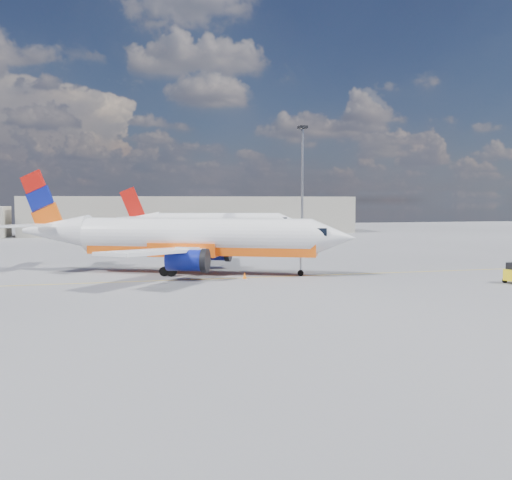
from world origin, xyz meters
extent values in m
plane|color=#5C5D61|center=(0.00, 0.00, 0.00)|extent=(240.00, 240.00, 0.00)
cube|color=yellow|center=(0.00, 3.00, 0.01)|extent=(70.00, 0.15, 0.01)
cube|color=#B8AF9E|center=(5.00, 75.00, 4.00)|extent=(70.00, 14.00, 8.00)
cylinder|color=white|center=(-4.21, 7.22, 3.72)|extent=(22.12, 12.60, 3.51)
cone|color=white|center=(8.00, 1.67, 3.72)|extent=(5.21, 4.90, 3.51)
cone|color=white|center=(-17.83, 13.42, 4.08)|extent=(7.96, 6.03, 3.33)
cube|color=black|center=(6.68, 2.26, 4.28)|extent=(2.58, 2.89, 0.72)
cube|color=#FF5D10|center=(-3.74, 7.01, 2.53)|extent=(21.86, 12.03, 1.24)
cube|color=white|center=(-2.63, 14.44, 2.79)|extent=(5.50, 12.78, 0.83)
cube|color=white|center=(-8.61, 1.29, 2.79)|extent=(10.29, 11.75, 0.83)
cylinder|color=navy|center=(-1.82, 11.24, 1.81)|extent=(4.19, 3.32, 1.96)
cylinder|color=navy|center=(-5.67, 2.78, 1.81)|extent=(4.19, 3.32, 1.96)
cylinder|color=black|center=(-0.32, 10.55, 1.81)|extent=(1.37, 2.19, 2.17)
cylinder|color=black|center=(-4.16, 2.10, 1.81)|extent=(1.37, 2.19, 2.17)
cube|color=#FF5D10|center=(-19.24, 14.06, 7.22)|extent=(4.54, 2.29, 6.44)
cube|color=white|center=(-17.87, 17.07, 4.75)|extent=(2.84, 5.38, 0.19)
cube|color=white|center=(-20.61, 11.06, 4.75)|extent=(5.16, 5.34, 0.19)
cylinder|color=gray|center=(5.18, 2.95, 1.29)|extent=(0.25, 0.25, 2.17)
cylinder|color=black|center=(5.18, 2.95, 0.29)|extent=(0.63, 0.46, 0.58)
cylinder|color=black|center=(-5.07, 10.33, 0.46)|extent=(1.01, 0.74, 0.93)
cylinder|color=black|center=(-7.12, 5.82, 0.46)|extent=(1.01, 0.74, 0.93)
cylinder|color=white|center=(6.12, 49.74, 3.40)|extent=(20.97, 7.80, 3.21)
cone|color=white|center=(18.08, 46.98, 3.40)|extent=(4.40, 3.98, 3.21)
cone|color=white|center=(-7.23, 52.82, 3.73)|extent=(7.13, 4.46, 3.05)
cube|color=black|center=(16.79, 47.28, 3.92)|extent=(2.05, 2.48, 0.66)
cube|color=white|center=(6.58, 49.63, 2.31)|extent=(20.85, 7.25, 1.13)
cube|color=white|center=(6.22, 56.50, 2.55)|extent=(3.22, 11.39, 0.76)
cube|color=white|center=(3.25, 43.62, 2.55)|extent=(7.84, 11.47, 0.76)
cylinder|color=white|center=(7.53, 53.78, 1.65)|extent=(3.72, 2.51, 1.79)
cylinder|color=white|center=(5.62, 45.49, 1.65)|extent=(3.72, 2.51, 1.79)
cylinder|color=black|center=(9.01, 53.44, 1.65)|extent=(0.91, 2.04, 1.98)
cylinder|color=black|center=(7.09, 45.15, 1.65)|extent=(0.91, 2.04, 1.98)
cube|color=red|center=(-8.61, 53.14, 6.61)|extent=(4.38, 1.27, 5.90)
cube|color=white|center=(-7.93, 56.08, 4.35)|extent=(2.48, 4.89, 0.17)
cube|color=white|center=(-9.29, 50.19, 4.35)|extent=(4.21, 5.12, 0.17)
cylinder|color=gray|center=(15.32, 47.62, 1.18)|extent=(0.20, 0.20, 1.98)
cylinder|color=black|center=(15.32, 47.62, 0.26)|extent=(0.57, 0.34, 0.53)
cylinder|color=black|center=(4.79, 52.37, 0.43)|extent=(0.91, 0.54, 0.85)
cylinder|color=black|center=(3.77, 47.96, 0.43)|extent=(0.91, 0.54, 0.85)
cylinder|color=black|center=(21.00, -5.85, 0.25)|extent=(0.53, 0.33, 0.49)
cube|color=white|center=(-0.52, 2.05, 0.02)|extent=(0.46, 0.46, 0.05)
cone|color=orange|center=(-0.52, 2.05, 0.34)|extent=(0.39, 0.39, 0.60)
cylinder|color=gray|center=(18.38, 41.08, 9.43)|extent=(0.41, 0.41, 18.86)
cube|color=black|center=(18.38, 41.08, 19.14)|extent=(1.41, 1.41, 0.47)
camera|label=1|loc=(-12.30, -48.33, 7.22)|focal=40.00mm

